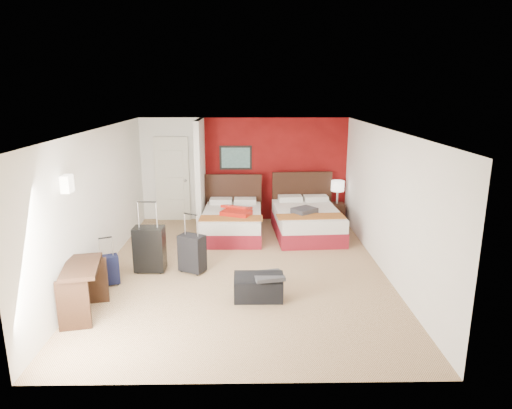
{
  "coord_description": "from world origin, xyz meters",
  "views": [
    {
      "loc": [
        0.12,
        -7.56,
        3.17
      ],
      "look_at": [
        0.25,
        0.8,
        1.0
      ],
      "focal_mm": 31.47,
      "sensor_mm": 36.0,
      "label": 1
    }
  ],
  "objects_px": {
    "table_lamp": "(337,192)",
    "duffel_bag": "(258,288)",
    "red_suitcase_open": "(236,211)",
    "suitcase_black": "(150,250)",
    "bed_left": "(232,224)",
    "suitcase_charcoal": "(192,255)",
    "suitcase_navy": "(108,271)",
    "desk": "(84,290)",
    "nightstand": "(336,213)",
    "bed_right": "(307,222)"
  },
  "relations": [
    {
      "from": "red_suitcase_open",
      "to": "suitcase_black",
      "type": "bearing_deg",
      "value": -105.88
    },
    {
      "from": "red_suitcase_open",
      "to": "desk",
      "type": "bearing_deg",
      "value": -98.39
    },
    {
      "from": "duffel_bag",
      "to": "red_suitcase_open",
      "type": "bearing_deg",
      "value": 98.23
    },
    {
      "from": "bed_right",
      "to": "table_lamp",
      "type": "xyz_separation_m",
      "value": [
        0.83,
        0.87,
        0.48
      ]
    },
    {
      "from": "nightstand",
      "to": "suitcase_black",
      "type": "height_order",
      "value": "suitcase_black"
    },
    {
      "from": "bed_left",
      "to": "suitcase_navy",
      "type": "relative_size",
      "value": 3.84
    },
    {
      "from": "nightstand",
      "to": "desk",
      "type": "relative_size",
      "value": 0.53
    },
    {
      "from": "nightstand",
      "to": "table_lamp",
      "type": "xyz_separation_m",
      "value": [
        0.0,
        0.0,
        0.53
      ]
    },
    {
      "from": "table_lamp",
      "to": "suitcase_charcoal",
      "type": "relative_size",
      "value": 0.85
    },
    {
      "from": "bed_left",
      "to": "desk",
      "type": "xyz_separation_m",
      "value": [
        -1.98,
        -3.59,
        0.11
      ]
    },
    {
      "from": "desk",
      "to": "suitcase_black",
      "type": "bearing_deg",
      "value": 57.94
    },
    {
      "from": "duffel_bag",
      "to": "desk",
      "type": "distance_m",
      "value": 2.55
    },
    {
      "from": "suitcase_black",
      "to": "duffel_bag",
      "type": "bearing_deg",
      "value": -28.84
    },
    {
      "from": "suitcase_black",
      "to": "suitcase_navy",
      "type": "relative_size",
      "value": 1.66
    },
    {
      "from": "table_lamp",
      "to": "suitcase_black",
      "type": "height_order",
      "value": "table_lamp"
    },
    {
      "from": "suitcase_charcoal",
      "to": "nightstand",
      "type": "bearing_deg",
      "value": 71.14
    },
    {
      "from": "suitcase_charcoal",
      "to": "suitcase_navy",
      "type": "height_order",
      "value": "suitcase_charcoal"
    },
    {
      "from": "bed_right",
      "to": "suitcase_black",
      "type": "distance_m",
      "value": 3.64
    },
    {
      "from": "red_suitcase_open",
      "to": "nightstand",
      "type": "height_order",
      "value": "red_suitcase_open"
    },
    {
      "from": "table_lamp",
      "to": "bed_left",
      "type": "bearing_deg",
      "value": -160.36
    },
    {
      "from": "nightstand",
      "to": "suitcase_navy",
      "type": "bearing_deg",
      "value": -140.39
    },
    {
      "from": "table_lamp",
      "to": "duffel_bag",
      "type": "height_order",
      "value": "table_lamp"
    },
    {
      "from": "bed_right",
      "to": "duffel_bag",
      "type": "xyz_separation_m",
      "value": [
        -1.14,
        -3.13,
        -0.11
      ]
    },
    {
      "from": "red_suitcase_open",
      "to": "suitcase_charcoal",
      "type": "bearing_deg",
      "value": -88.5
    },
    {
      "from": "desk",
      "to": "suitcase_navy",
      "type": "bearing_deg",
      "value": 77.25
    },
    {
      "from": "red_suitcase_open",
      "to": "bed_right",
      "type": "bearing_deg",
      "value": 26.78
    },
    {
      "from": "suitcase_black",
      "to": "duffel_bag",
      "type": "relative_size",
      "value": 1.06
    },
    {
      "from": "suitcase_navy",
      "to": "desk",
      "type": "xyz_separation_m",
      "value": [
        -0.02,
        -1.03,
        0.15
      ]
    },
    {
      "from": "bed_left",
      "to": "table_lamp",
      "type": "bearing_deg",
      "value": 20.67
    },
    {
      "from": "table_lamp",
      "to": "desk",
      "type": "height_order",
      "value": "table_lamp"
    },
    {
      "from": "desk",
      "to": "bed_right",
      "type": "bearing_deg",
      "value": 33.01
    },
    {
      "from": "bed_left",
      "to": "suitcase_charcoal",
      "type": "relative_size",
      "value": 2.81
    },
    {
      "from": "nightstand",
      "to": "suitcase_charcoal",
      "type": "bearing_deg",
      "value": -135.11
    },
    {
      "from": "nightstand",
      "to": "table_lamp",
      "type": "distance_m",
      "value": 0.53
    },
    {
      "from": "suitcase_black",
      "to": "duffel_bag",
      "type": "height_order",
      "value": "suitcase_black"
    },
    {
      "from": "suitcase_charcoal",
      "to": "desk",
      "type": "height_order",
      "value": "desk"
    },
    {
      "from": "bed_right",
      "to": "suitcase_charcoal",
      "type": "distance_m",
      "value": 3.06
    },
    {
      "from": "suitcase_charcoal",
      "to": "bed_right",
      "type": "bearing_deg",
      "value": 69.83
    },
    {
      "from": "bed_right",
      "to": "nightstand",
      "type": "bearing_deg",
      "value": 42.93
    },
    {
      "from": "suitcase_charcoal",
      "to": "suitcase_black",
      "type": "bearing_deg",
      "value": -154.86
    },
    {
      "from": "bed_left",
      "to": "suitcase_black",
      "type": "xyz_separation_m",
      "value": [
        -1.39,
        -1.98,
        0.12
      ]
    },
    {
      "from": "suitcase_black",
      "to": "suitcase_charcoal",
      "type": "relative_size",
      "value": 1.21
    },
    {
      "from": "duffel_bag",
      "to": "desk",
      "type": "bearing_deg",
      "value": -168.81
    },
    {
      "from": "red_suitcase_open",
      "to": "suitcase_navy",
      "type": "xyz_separation_m",
      "value": [
        -2.06,
        -2.45,
        -0.36
      ]
    },
    {
      "from": "bed_right",
      "to": "desk",
      "type": "height_order",
      "value": "desk"
    },
    {
      "from": "table_lamp",
      "to": "duffel_bag",
      "type": "distance_m",
      "value": 4.49
    },
    {
      "from": "nightstand",
      "to": "suitcase_black",
      "type": "bearing_deg",
      "value": -141.57
    },
    {
      "from": "bed_left",
      "to": "suitcase_charcoal",
      "type": "height_order",
      "value": "suitcase_charcoal"
    },
    {
      "from": "bed_right",
      "to": "desk",
      "type": "xyz_separation_m",
      "value": [
        -3.63,
        -3.6,
        0.09
      ]
    },
    {
      "from": "bed_left",
      "to": "table_lamp",
      "type": "relative_size",
      "value": 3.32
    }
  ]
}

